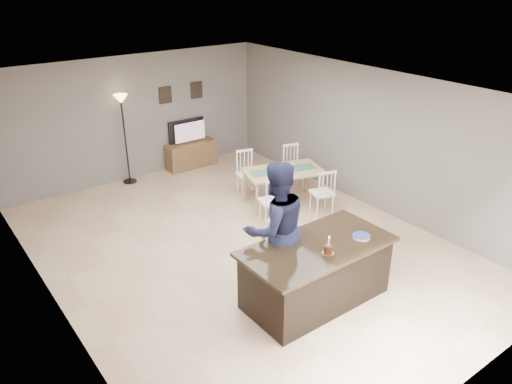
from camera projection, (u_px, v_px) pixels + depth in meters
floor at (242, 247)px, 8.50m from camera, size 8.00×8.00×0.00m
room_shell at (241, 155)px, 7.80m from camera, size 8.00×8.00×8.00m
kitchen_island at (316, 272)px, 7.00m from camera, size 2.15×1.10×0.90m
tv_console at (191, 155)px, 11.77m from camera, size 1.20×0.40×0.60m
television at (188, 131)px, 11.59m from camera, size 0.91×0.12×0.53m
tv_screen_glow at (190, 132)px, 11.53m from camera, size 0.78×0.00×0.78m
picture_frames at (181, 93)px, 11.29m from camera, size 1.10×0.02×0.38m
doorway at (123, 331)px, 4.67m from camera, size 0.00×2.10×2.65m
woman at (275, 245)px, 7.11m from camera, size 0.55×0.37×1.49m
man at (276, 229)px, 7.01m from camera, size 1.09×0.91×2.01m
birthday_cake at (328, 249)px, 6.60m from camera, size 0.16×0.16×0.25m
plate_stack at (361, 236)px, 6.99m from camera, size 0.25×0.25×0.04m
dining_table at (283, 176)px, 9.84m from camera, size 1.88×2.06×0.93m
floor_lamp at (123, 115)px, 10.43m from camera, size 0.29×0.29×1.96m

